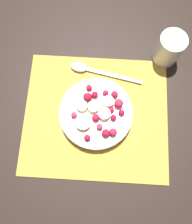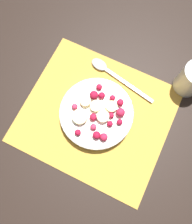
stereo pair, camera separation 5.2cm
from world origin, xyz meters
name	(u,v)px [view 1 (the left image)]	position (x,y,z in m)	size (l,w,h in m)	color
ground_plane	(96,115)	(0.00, 0.00, 0.00)	(3.00, 3.00, 0.00)	black
placemat	(96,115)	(0.00, 0.00, 0.00)	(0.37, 0.32, 0.01)	gold
fruit_bowl	(96,114)	(0.00, 0.00, 0.02)	(0.18, 0.18, 0.05)	white
spoon	(91,70)	(-0.02, 0.12, 0.01)	(0.20, 0.06, 0.01)	#B2B2B7
drinking_glass	(169,49)	(0.18, 0.18, 0.04)	(0.07, 0.07, 0.09)	white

